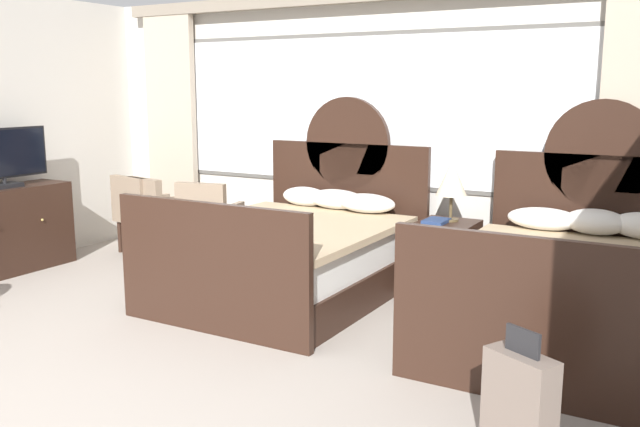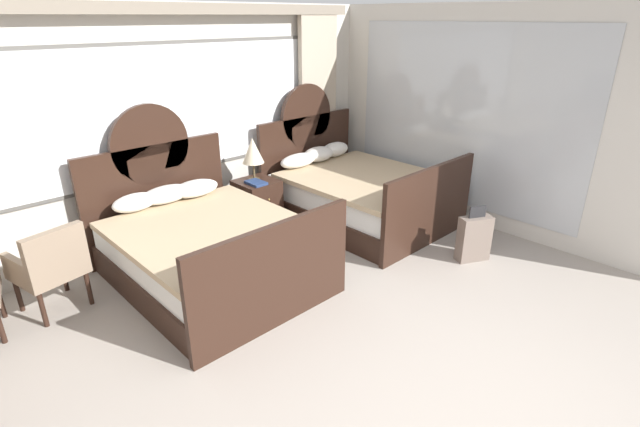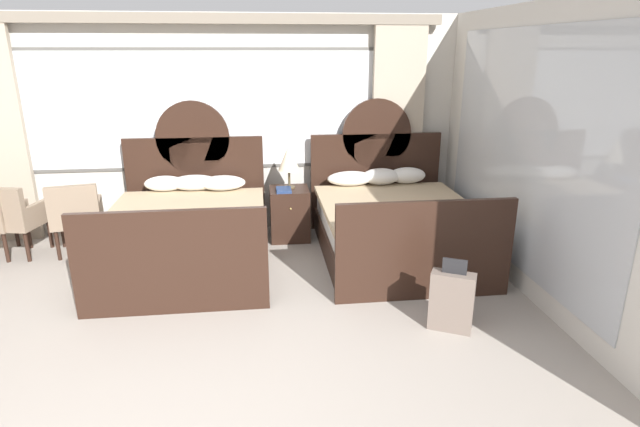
% 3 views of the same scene
% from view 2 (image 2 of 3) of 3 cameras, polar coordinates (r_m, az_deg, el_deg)
% --- Properties ---
extents(ground_plane, '(24.00, 24.00, 0.00)m').
position_cam_2_polar(ground_plane, '(3.60, 15.98, -23.43)').
color(ground_plane, '#9E9389').
extents(wall_back_window, '(6.35, 0.22, 2.70)m').
position_cam_2_polar(wall_back_window, '(5.69, -19.36, 10.05)').
color(wall_back_window, beige).
rests_on(wall_back_window, ground_plane).
extents(wall_right_mirror, '(0.08, 4.59, 2.70)m').
position_cam_2_polar(wall_right_mirror, '(6.29, 19.13, 10.55)').
color(wall_right_mirror, beige).
rests_on(wall_right_mirror, ground_plane).
extents(bed_near_window, '(1.70, 2.18, 1.69)m').
position_cam_2_polar(bed_near_window, '(4.97, -13.51, -3.92)').
color(bed_near_window, black).
rests_on(bed_near_window, ground_plane).
extents(bed_near_mirror, '(1.70, 2.18, 1.69)m').
position_cam_2_polar(bed_near_mirror, '(6.32, 4.55, 2.52)').
color(bed_near_mirror, black).
rests_on(bed_near_mirror, ground_plane).
extents(nightstand_between_beds, '(0.48, 0.50, 0.64)m').
position_cam_2_polar(nightstand_between_beds, '(6.08, -7.56, 1.07)').
color(nightstand_between_beds, black).
rests_on(nightstand_between_beds, ground_plane).
extents(table_lamp_on_nightstand, '(0.27, 0.27, 0.54)m').
position_cam_2_polar(table_lamp_on_nightstand, '(5.90, -8.11, 7.46)').
color(table_lamp_on_nightstand, brown).
rests_on(table_lamp_on_nightstand, nightstand_between_beds).
extents(book_on_nightstand, '(0.18, 0.26, 0.03)m').
position_cam_2_polar(book_on_nightstand, '(5.85, -7.72, 3.70)').
color(book_on_nightstand, navy).
rests_on(book_on_nightstand, nightstand_between_beds).
extents(armchair_by_window_left, '(0.63, 0.63, 0.85)m').
position_cam_2_polar(armchair_by_window_left, '(4.92, -29.74, -5.27)').
color(armchair_by_window_left, '#84705B').
rests_on(armchair_by_window_left, ground_plane).
extents(suitcase_on_floor, '(0.39, 0.30, 0.65)m').
position_cam_2_polar(suitcase_on_floor, '(5.53, 18.08, -2.85)').
color(suitcase_on_floor, '#75665B').
rests_on(suitcase_on_floor, ground_plane).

